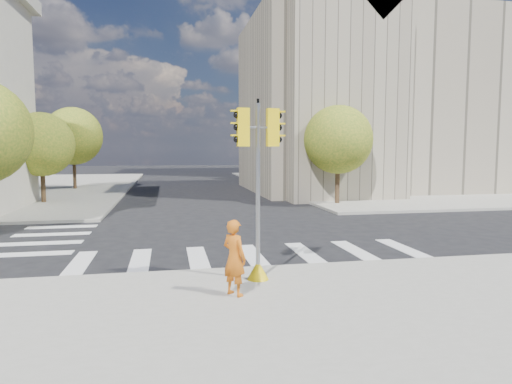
{
  "coord_description": "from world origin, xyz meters",
  "views": [
    {
      "loc": [
        -2.81,
        -16.59,
        3.52
      ],
      "look_at": [
        0.02,
        -2.04,
        2.1
      ],
      "focal_mm": 32.0,
      "sensor_mm": 36.0,
      "label": 1
    }
  ],
  "objects_px": {
    "lamp_near": "(324,133)",
    "photographer": "(234,258)",
    "lamp_far": "(277,138)",
    "traffic_signal": "(258,204)"
  },
  "relations": [
    {
      "from": "lamp_near",
      "to": "photographer",
      "type": "bearing_deg",
      "value": -114.55
    },
    {
      "from": "lamp_near",
      "to": "lamp_far",
      "type": "height_order",
      "value": "same"
    },
    {
      "from": "lamp_near",
      "to": "traffic_signal",
      "type": "relative_size",
      "value": 1.76
    },
    {
      "from": "lamp_far",
      "to": "traffic_signal",
      "type": "bearing_deg",
      "value": -104.42
    },
    {
      "from": "traffic_signal",
      "to": "lamp_far",
      "type": "bearing_deg",
      "value": 74.41
    },
    {
      "from": "photographer",
      "to": "traffic_signal",
      "type": "bearing_deg",
      "value": -73.05
    },
    {
      "from": "lamp_near",
      "to": "photographer",
      "type": "distance_m",
      "value": 22.76
    },
    {
      "from": "lamp_near",
      "to": "photographer",
      "type": "relative_size",
      "value": 4.6
    },
    {
      "from": "lamp_near",
      "to": "traffic_signal",
      "type": "distance_m",
      "value": 21.26
    },
    {
      "from": "lamp_far",
      "to": "traffic_signal",
      "type": "height_order",
      "value": "lamp_far"
    }
  ]
}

